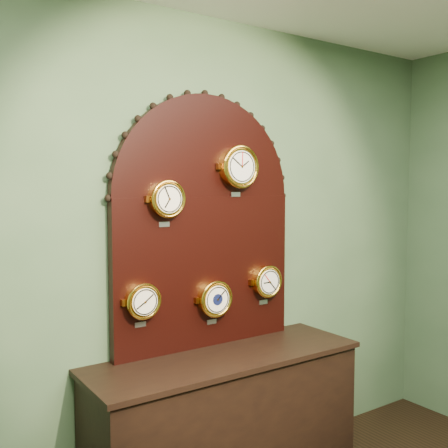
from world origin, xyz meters
TOP-DOWN VIEW (x-y plane):
  - wall_back at (0.00, 2.50)m, footprint 4.00×0.00m
  - shop_counter at (0.00, 2.23)m, footprint 1.60×0.50m
  - display_board at (0.00, 2.45)m, footprint 1.26×0.06m
  - roman_clock at (-0.29, 2.38)m, footprint 0.21×0.08m
  - arabic_clock at (0.20, 2.38)m, footprint 0.26×0.08m
  - hygrometer at (-0.45, 2.38)m, footprint 0.20×0.08m
  - barometer at (0.02, 2.38)m, footprint 0.22×0.08m
  - tide_clock at (0.42, 2.38)m, footprint 0.21×0.08m

SIDE VIEW (x-z plane):
  - shop_counter at x=0.00m, z-range 0.00..0.80m
  - barometer at x=0.02m, z-range 0.99..1.26m
  - hygrometer at x=-0.45m, z-range 1.04..1.30m
  - tide_clock at x=0.42m, z-range 1.06..1.32m
  - wall_back at x=0.00m, z-range -0.60..3.40m
  - display_board at x=0.00m, z-range 0.86..2.39m
  - roman_clock at x=-0.29m, z-range 1.59..1.85m
  - arabic_clock at x=0.20m, z-range 1.75..2.06m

